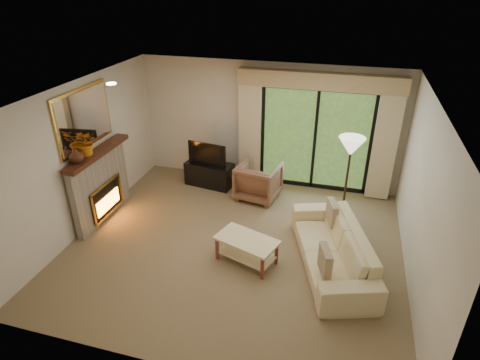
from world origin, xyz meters
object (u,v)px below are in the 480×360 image
(armchair, at_px, (258,181))
(sofa, at_px, (332,248))
(coffee_table, at_px, (247,250))
(media_console, at_px, (210,174))

(armchair, bearing_deg, sofa, 140.80)
(coffee_table, bearing_deg, sofa, 30.45)
(armchair, relative_size, sofa, 0.36)
(armchair, bearing_deg, coffee_table, 107.05)
(armchair, distance_m, coffee_table, 2.09)
(media_console, xyz_separation_m, coffee_table, (1.44, -2.32, -0.04))
(media_console, xyz_separation_m, armchair, (1.14, -0.26, 0.12))
(media_console, bearing_deg, coffee_table, -49.67)
(sofa, relative_size, coffee_table, 2.37)
(media_console, bearing_deg, sofa, -28.15)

